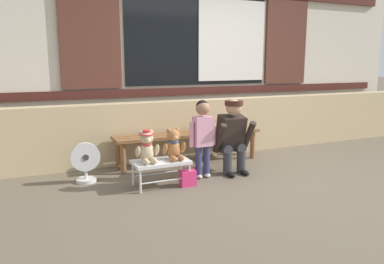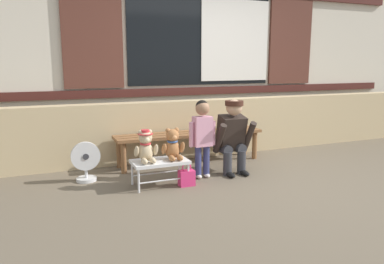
# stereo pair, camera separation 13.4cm
# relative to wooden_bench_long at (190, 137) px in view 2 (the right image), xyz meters

# --- Properties ---
(ground_plane) EXTENTS (60.00, 60.00, 0.00)m
(ground_plane) POSITION_rel_wooden_bench_long_xyz_m (0.52, -1.06, -0.37)
(ground_plane) COLOR brown
(brick_low_wall) EXTENTS (7.97, 0.25, 0.85)m
(brick_low_wall) POSITION_rel_wooden_bench_long_xyz_m (0.52, 0.37, 0.05)
(brick_low_wall) COLOR tan
(brick_low_wall) RESTS_ON ground
(shop_facade) EXTENTS (8.14, 0.26, 3.71)m
(shop_facade) POSITION_rel_wooden_bench_long_xyz_m (0.52, 0.88, 1.48)
(shop_facade) COLOR beige
(shop_facade) RESTS_ON ground
(wooden_bench_long) EXTENTS (2.10, 0.40, 0.44)m
(wooden_bench_long) POSITION_rel_wooden_bench_long_xyz_m (0.00, 0.00, 0.00)
(wooden_bench_long) COLOR brown
(wooden_bench_long) RESTS_ON ground
(small_display_bench) EXTENTS (0.64, 0.36, 0.30)m
(small_display_bench) POSITION_rel_wooden_bench_long_xyz_m (-0.69, -0.78, -0.11)
(small_display_bench) COLOR silver
(small_display_bench) RESTS_ON ground
(teddy_bear_with_hat) EXTENTS (0.28, 0.27, 0.36)m
(teddy_bear_with_hat) POSITION_rel_wooden_bench_long_xyz_m (-0.85, -0.78, 0.10)
(teddy_bear_with_hat) COLOR #CCB289
(teddy_bear_with_hat) RESTS_ON small_display_bench
(teddy_bear_plain) EXTENTS (0.28, 0.26, 0.36)m
(teddy_bear_plain) POSITION_rel_wooden_bench_long_xyz_m (-0.53, -0.78, 0.09)
(teddy_bear_plain) COLOR #A86B3D
(teddy_bear_plain) RESTS_ON small_display_bench
(child_standing) EXTENTS (0.35, 0.18, 0.96)m
(child_standing) POSITION_rel_wooden_bench_long_xyz_m (-0.11, -0.68, 0.22)
(child_standing) COLOR navy
(child_standing) RESTS_ON ground
(adult_crouching) EXTENTS (0.50, 0.49, 0.95)m
(adult_crouching) POSITION_rel_wooden_bench_long_xyz_m (0.32, -0.64, 0.11)
(adult_crouching) COLOR #333338
(adult_crouching) RESTS_ON ground
(handbag_on_ground) EXTENTS (0.18, 0.11, 0.27)m
(handbag_on_ground) POSITION_rel_wooden_bench_long_xyz_m (-0.41, -0.90, -0.28)
(handbag_on_ground) COLOR #E53370
(handbag_on_ground) RESTS_ON ground
(floor_fan) EXTENTS (0.34, 0.24, 0.48)m
(floor_fan) POSITION_rel_wooden_bench_long_xyz_m (-1.45, -0.29, -0.13)
(floor_fan) COLOR silver
(floor_fan) RESTS_ON ground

